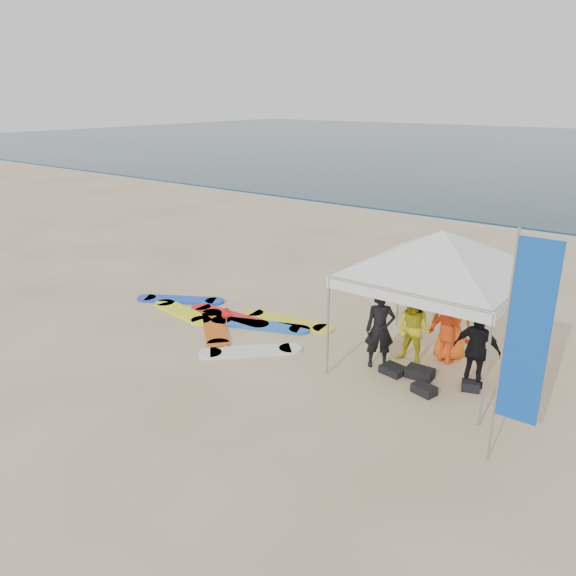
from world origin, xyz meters
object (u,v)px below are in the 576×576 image
(person_yellow, at_px, (413,330))
(feather_flag, at_px, (525,336))
(person_black_a, at_px, (380,329))
(person_seated, at_px, (509,367))
(marker_pennant, at_px, (230,314))
(canopy_tent, at_px, (443,231))
(person_orange_b, at_px, (452,319))
(surfboard_spread, at_px, (229,321))
(person_orange_a, at_px, (449,329))
(person_black_b, at_px, (477,350))

(person_yellow, height_order, feather_flag, feather_flag)
(person_black_a, relative_size, person_yellow, 1.07)
(person_yellow, height_order, person_seated, person_yellow)
(marker_pennant, bearing_deg, canopy_tent, 14.96)
(person_yellow, bearing_deg, marker_pennant, -161.61)
(feather_flag, distance_m, marker_pennant, 7.51)
(person_orange_b, bearing_deg, person_seated, 126.49)
(feather_flag, bearing_deg, marker_pennant, 169.72)
(canopy_tent, bearing_deg, marker_pennant, -165.04)
(person_orange_b, distance_m, person_seated, 1.65)
(surfboard_spread, bearing_deg, person_orange_b, 14.81)
(person_seated, bearing_deg, person_orange_b, 41.10)
(person_black_a, xyz_separation_m, person_seated, (2.55, 0.74, -0.44))
(person_orange_a, bearing_deg, person_seated, 178.30)
(person_orange_b, xyz_separation_m, surfboard_spread, (-5.41, -1.43, -0.90))
(canopy_tent, bearing_deg, feather_flag, -47.03)
(marker_pennant, bearing_deg, person_black_b, 8.87)
(person_orange_a, xyz_separation_m, person_black_b, (0.90, -0.81, 0.04))
(person_seated, bearing_deg, person_black_b, 103.22)
(person_orange_b, xyz_separation_m, marker_pennant, (-4.91, -1.93, -0.45))
(person_orange_a, bearing_deg, person_black_b, 150.27)
(person_yellow, height_order, canopy_tent, canopy_tent)
(person_orange_a, height_order, person_orange_b, person_orange_b)
(person_orange_a, bearing_deg, person_yellow, 54.99)
(person_orange_b, distance_m, surfboard_spread, 5.67)
(person_yellow, xyz_separation_m, feather_flag, (2.82, -2.47, 1.48))
(person_black_a, xyz_separation_m, feather_flag, (3.35, -1.93, 1.42))
(person_black_a, height_order, feather_flag, feather_flag)
(person_yellow, distance_m, person_orange_a, 0.81)
(person_black_b, bearing_deg, person_orange_b, -45.33)
(surfboard_spread, bearing_deg, person_black_b, 3.71)
(person_black_b, relative_size, surfboard_spread, 0.29)
(person_black_a, distance_m, canopy_tent, 2.47)
(person_black_a, bearing_deg, surfboard_spread, 147.36)
(marker_pennant, bearing_deg, person_orange_a, 19.17)
(person_orange_a, relative_size, marker_pennant, 2.51)
(person_orange_a, bearing_deg, person_orange_b, -67.49)
(person_orange_b, height_order, feather_flag, feather_flag)
(person_black_a, distance_m, surfboard_spread, 4.41)
(person_orange_a, bearing_deg, person_black_a, 56.27)
(person_seated, height_order, marker_pennant, person_seated)
(person_black_a, relative_size, person_black_b, 1.04)
(person_orange_a, xyz_separation_m, canopy_tent, (-0.17, -0.44, 2.26))
(person_yellow, relative_size, person_orange_b, 0.86)
(person_orange_a, relative_size, person_orange_b, 0.85)
(person_yellow, xyz_separation_m, canopy_tent, (0.42, 0.11, 2.24))
(person_black_a, bearing_deg, canopy_tent, -0.00)
(person_orange_a, xyz_separation_m, person_seated, (1.43, -0.35, -0.37))
(person_black_b, xyz_separation_m, canopy_tent, (-1.08, 0.36, 2.22))
(person_black_a, height_order, canopy_tent, canopy_tent)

